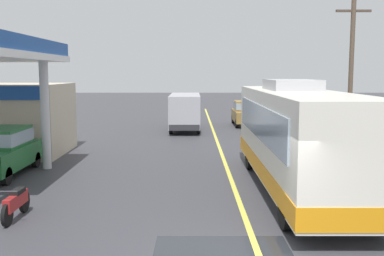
{
  "coord_description": "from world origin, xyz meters",
  "views": [
    {
      "loc": [
        -1.45,
        -8.9,
        3.93
      ],
      "look_at": [
        -1.5,
        10.0,
        1.6
      ],
      "focal_mm": 42.15,
      "sensor_mm": 36.0,
      "label": 1
    }
  ],
  "objects_px": {
    "motorcycle_parked_forecourt": "(18,202)",
    "coach_bus_main": "(298,139)",
    "minibus_opposing_lane": "(186,109)",
    "car_at_pump": "(4,149)",
    "pedestrian_by_shop": "(9,152)",
    "car_trailing_behind_bus": "(246,112)"
  },
  "relations": [
    {
      "from": "motorcycle_parked_forecourt",
      "to": "coach_bus_main",
      "type": "bearing_deg",
      "value": 20.3
    },
    {
      "from": "coach_bus_main",
      "to": "minibus_opposing_lane",
      "type": "height_order",
      "value": "coach_bus_main"
    },
    {
      "from": "coach_bus_main",
      "to": "car_at_pump",
      "type": "height_order",
      "value": "coach_bus_main"
    },
    {
      "from": "coach_bus_main",
      "to": "car_at_pump",
      "type": "distance_m",
      "value": 11.0
    },
    {
      "from": "minibus_opposing_lane",
      "to": "pedestrian_by_shop",
      "type": "height_order",
      "value": "minibus_opposing_lane"
    },
    {
      "from": "minibus_opposing_lane",
      "to": "motorcycle_parked_forecourt",
      "type": "bearing_deg",
      "value": -102.73
    },
    {
      "from": "motorcycle_parked_forecourt",
      "to": "car_trailing_behind_bus",
      "type": "bearing_deg",
      "value": 68.15
    },
    {
      "from": "minibus_opposing_lane",
      "to": "car_trailing_behind_bus",
      "type": "xyz_separation_m",
      "value": [
        4.45,
        2.83,
        -0.46
      ]
    },
    {
      "from": "motorcycle_parked_forecourt",
      "to": "car_at_pump",
      "type": "bearing_deg",
      "value": 115.68
    },
    {
      "from": "pedestrian_by_shop",
      "to": "car_trailing_behind_bus",
      "type": "relative_size",
      "value": 0.4
    },
    {
      "from": "car_at_pump",
      "to": "motorcycle_parked_forecourt",
      "type": "xyz_separation_m",
      "value": [
        2.52,
        -5.23,
        -0.57
      ]
    },
    {
      "from": "car_at_pump",
      "to": "coach_bus_main",
      "type": "bearing_deg",
      "value": -11.49
    },
    {
      "from": "motorcycle_parked_forecourt",
      "to": "pedestrian_by_shop",
      "type": "bearing_deg",
      "value": 114.01
    },
    {
      "from": "coach_bus_main",
      "to": "car_at_pump",
      "type": "xyz_separation_m",
      "value": [
        -10.76,
        2.19,
        -0.71
      ]
    },
    {
      "from": "car_at_pump",
      "to": "motorcycle_parked_forecourt",
      "type": "bearing_deg",
      "value": -64.32
    },
    {
      "from": "coach_bus_main",
      "to": "motorcycle_parked_forecourt",
      "type": "height_order",
      "value": "coach_bus_main"
    },
    {
      "from": "car_trailing_behind_bus",
      "to": "car_at_pump",
      "type": "bearing_deg",
      "value": -124.23
    },
    {
      "from": "car_at_pump",
      "to": "car_trailing_behind_bus",
      "type": "height_order",
      "value": "same"
    },
    {
      "from": "car_at_pump",
      "to": "motorcycle_parked_forecourt",
      "type": "relative_size",
      "value": 2.33
    },
    {
      "from": "car_at_pump",
      "to": "minibus_opposing_lane",
      "type": "bearing_deg",
      "value": 63.6
    },
    {
      "from": "coach_bus_main",
      "to": "pedestrian_by_shop",
      "type": "xyz_separation_m",
      "value": [
        -10.49,
        2.0,
        -0.79
      ]
    },
    {
      "from": "motorcycle_parked_forecourt",
      "to": "minibus_opposing_lane",
      "type": "bearing_deg",
      "value": 77.27
    }
  ]
}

